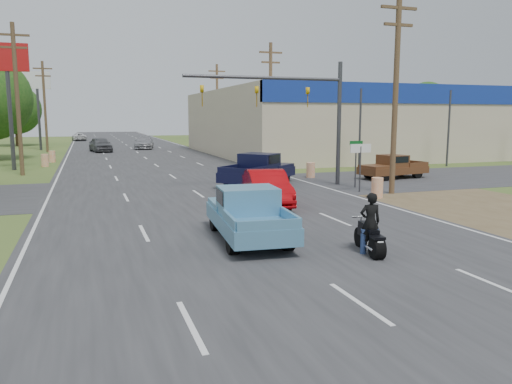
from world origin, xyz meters
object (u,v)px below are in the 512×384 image
object	(u,v)px
red_convertible	(267,188)
rider	(370,225)
distant_car_grey	(100,145)
navy_pickup	(259,169)
distant_car_silver	(144,143)
brown_pickup	(392,167)
distant_car_white	(79,137)
blue_pickup	(248,213)
motorcycle	(370,239)

from	to	relation	value
red_convertible	rider	xyz separation A→B (m)	(0.04, -8.54, 0.07)
distant_car_grey	rider	bearing A→B (deg)	-92.27
navy_pickup	distant_car_silver	distance (m)	36.17
red_convertible	distant_car_grey	xyz separation A→B (m)	(-6.05, 38.38, 0.06)
brown_pickup	distant_car_grey	distance (m)	36.05
brown_pickup	distant_car_white	size ratio (longest dim) A/B	1.08
red_convertible	navy_pickup	bearing A→B (deg)	83.37
blue_pickup	distant_car_silver	distance (m)	48.23
red_convertible	navy_pickup	distance (m)	6.71
motorcycle	blue_pickup	size ratio (longest dim) A/B	0.37
navy_pickup	blue_pickup	bearing A→B (deg)	-62.60
brown_pickup	distant_car_silver	xyz separation A→B (m)	(-11.68, 35.94, 0.01)
red_convertible	brown_pickup	bearing A→B (deg)	40.65
distant_car_grey	distant_car_silver	world-z (taller)	distant_car_grey
motorcycle	rider	world-z (taller)	rider
red_convertible	blue_pickup	size ratio (longest dim) A/B	0.89
motorcycle	navy_pickup	world-z (taller)	navy_pickup
motorcycle	blue_pickup	xyz separation A→B (m)	(-2.76, 2.90, 0.42)
distant_car_silver	distant_car_white	xyz separation A→B (m)	(-7.92, 25.21, -0.16)
blue_pickup	distant_car_grey	xyz separation A→B (m)	(-3.33, 44.06, -0.02)
red_convertible	distant_car_white	xyz separation A→B (m)	(-8.68, 67.73, -0.15)
motorcycle	navy_pickup	distance (m)	15.14
rider	navy_pickup	xyz separation A→B (m)	(1.84, 14.98, 0.08)
red_convertible	motorcycle	bearing A→B (deg)	-80.20
blue_pickup	distant_car_white	xyz separation A→B (m)	(-5.95, 73.41, -0.23)
red_convertible	distant_car_silver	bearing A→B (deg)	100.63
brown_pickup	distant_car_white	bearing A→B (deg)	7.40
distant_car_grey	blue_pickup	bearing A→B (deg)	-95.35
blue_pickup	navy_pickup	xyz separation A→B (m)	(4.60, 12.12, 0.07)
red_convertible	distant_car_grey	bearing A→B (deg)	108.56
red_convertible	rider	distance (m)	8.54
blue_pickup	rider	bearing A→B (deg)	-41.20
blue_pickup	brown_pickup	size ratio (longest dim) A/B	1.09
blue_pickup	distant_car_white	bearing A→B (deg)	99.44
rider	distant_car_white	bearing A→B (deg)	-74.39
distant_car_white	rider	bearing A→B (deg)	91.36
red_convertible	rider	size ratio (longest dim) A/B	2.78
rider	distant_car_silver	distance (m)	51.06
rider	brown_pickup	xyz separation A→B (m)	(10.88, 15.11, -0.08)
navy_pickup	red_convertible	bearing A→B (deg)	-58.04
distant_car_white	blue_pickup	bearing A→B (deg)	89.48
navy_pickup	brown_pickup	xyz separation A→B (m)	(9.04, 0.13, -0.16)
blue_pickup	distant_car_grey	bearing A→B (deg)	99.12
red_convertible	rider	world-z (taller)	rider
brown_pickup	navy_pickup	bearing A→B (deg)	80.48
motorcycle	rider	xyz separation A→B (m)	(0.01, 0.04, 0.40)
distant_car_grey	red_convertible	bearing A→B (deg)	-90.71
navy_pickup	distant_car_white	bearing A→B (deg)	147.95
motorcycle	distant_car_white	world-z (taller)	distant_car_white
brown_pickup	red_convertible	bearing A→B (deg)	110.69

